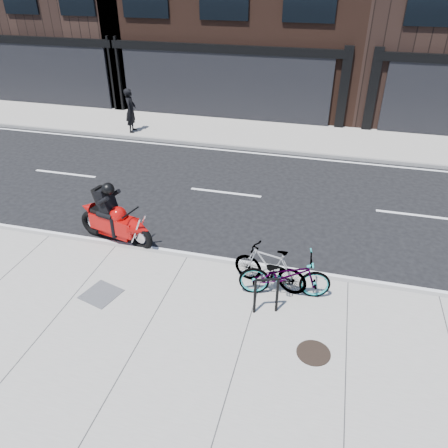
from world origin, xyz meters
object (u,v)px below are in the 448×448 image
(bike_rack, at_px, (266,292))
(manhole_cover, at_px, (313,353))
(pedestrian, at_px, (131,110))
(utility_grate, at_px, (101,294))
(bicycle_front, at_px, (285,275))
(motorcycle, at_px, (117,220))
(bicycle_rear, at_px, (270,267))

(bike_rack, xyz_separation_m, manhole_cover, (1.11, -0.92, -0.52))
(pedestrian, relative_size, utility_grate, 2.49)
(bicycle_front, height_order, motorcycle, motorcycle)
(bicycle_front, bearing_deg, bike_rack, 146.95)
(pedestrian, bearing_deg, manhole_cover, -151.80)
(bicycle_front, distance_m, manhole_cover, 1.86)
(motorcycle, relative_size, utility_grate, 3.14)
(bicycle_front, height_order, utility_grate, bicycle_front)
(bike_rack, xyz_separation_m, bicycle_rear, (-0.06, 0.87, 0.01))
(motorcycle, bearing_deg, bicycle_rear, -0.13)
(bike_rack, bearing_deg, manhole_cover, -39.77)
(bicycle_rear, height_order, utility_grate, bicycle_rear)
(bicycle_rear, relative_size, pedestrian, 0.95)
(bicycle_rear, height_order, motorcycle, motorcycle)
(manhole_cover, xyz_separation_m, utility_grate, (-4.81, 0.54, 0.00))
(manhole_cover, bearing_deg, bike_rack, 140.23)
(bike_rack, bearing_deg, utility_grate, -174.10)
(motorcycle, bearing_deg, bicycle_front, -1.49)
(bike_rack, relative_size, manhole_cover, 1.36)
(motorcycle, height_order, pedestrian, pedestrian)
(manhole_cover, relative_size, utility_grate, 0.88)
(manhole_cover, bearing_deg, motorcycle, 152.99)
(manhole_cover, bearing_deg, bicycle_front, 116.93)
(utility_grate, bearing_deg, bike_rack, 5.90)
(pedestrian, xyz_separation_m, manhole_cover, (8.78, -10.89, -0.93))
(bicycle_rear, bearing_deg, bike_rack, 18.12)
(bike_rack, distance_m, motorcycle, 4.71)
(bike_rack, height_order, motorcycle, motorcycle)
(pedestrian, xyz_separation_m, utility_grate, (3.97, -10.35, -0.93))
(bike_rack, height_order, pedestrian, pedestrian)
(bicycle_rear, relative_size, motorcycle, 0.75)
(bicycle_rear, xyz_separation_m, pedestrian, (-7.61, 9.10, 0.40))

